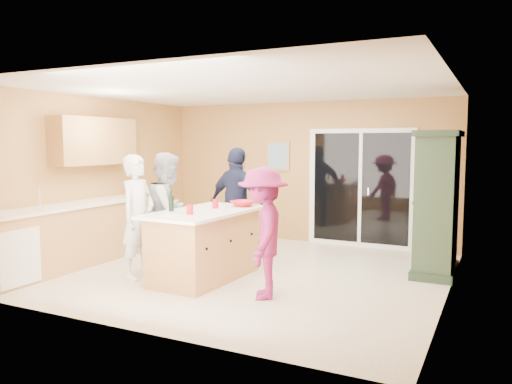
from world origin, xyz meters
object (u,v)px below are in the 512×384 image
at_px(woman_white, 138,217).
at_px(woman_grey, 169,212).
at_px(woman_navy, 237,205).
at_px(woman_magenta, 263,233).
at_px(kitchen_island, 205,247).
at_px(green_hutch, 437,205).

distance_m(woman_white, woman_grey, 0.51).
xyz_separation_m(woman_grey, woman_navy, (0.61, 0.95, 0.04)).
distance_m(woman_grey, woman_magenta, 1.83).
bearing_deg(woman_grey, kitchen_island, -113.25).
distance_m(woman_navy, woman_magenta, 1.88).
height_order(kitchen_island, woman_grey, woman_grey).
bearing_deg(woman_magenta, green_hutch, 117.12).
xyz_separation_m(kitchen_island, green_hutch, (2.79, 1.64, 0.54)).
bearing_deg(kitchen_island, woman_white, -155.50).
height_order(kitchen_island, woman_navy, woman_navy).
height_order(woman_grey, woman_navy, woman_navy).
relative_size(woman_grey, woman_navy, 0.96).
distance_m(kitchen_island, green_hutch, 3.28).
xyz_separation_m(green_hutch, woman_magenta, (-1.73, -2.03, -0.20)).
distance_m(woman_white, woman_navy, 1.62).
bearing_deg(green_hutch, woman_navy, -169.15).
distance_m(woman_white, woman_magenta, 1.91).
height_order(kitchen_island, woman_white, woman_white).
bearing_deg(woman_white, woman_magenta, -93.61).
bearing_deg(kitchen_island, green_hutch, 32.97).
bearing_deg(kitchen_island, woman_magenta, -17.94).
xyz_separation_m(green_hutch, woman_navy, (-2.87, -0.55, -0.09)).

